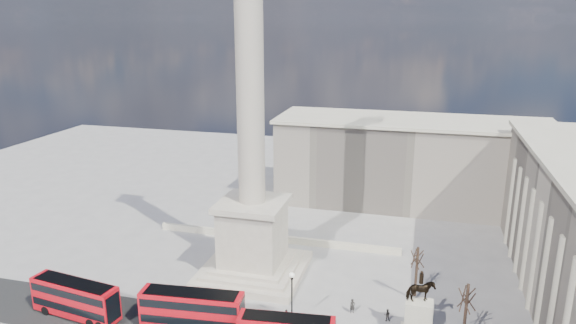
% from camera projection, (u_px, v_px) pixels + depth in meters
% --- Properties ---
extents(ground, '(180.00, 180.00, 0.00)m').
position_uv_depth(ground, '(242.00, 290.00, 68.01)').
color(ground, '#9B9893').
rests_on(ground, ground).
extents(nelsons_column, '(14.00, 14.00, 49.85)m').
position_uv_depth(nelsons_column, '(252.00, 186.00, 69.19)').
color(nelsons_column, beige).
rests_on(nelsons_column, ground).
extents(balustrade_wall, '(40.00, 0.60, 1.10)m').
position_uv_depth(balustrade_wall, '(275.00, 238.00, 82.76)').
color(balustrade_wall, beige).
rests_on(balustrade_wall, ground).
extents(building_northeast, '(51.00, 17.00, 16.60)m').
position_uv_depth(building_northeast, '(411.00, 162.00, 98.05)').
color(building_northeast, '#B9AC98').
rests_on(building_northeast, ground).
extents(red_bus_a, '(11.71, 4.16, 4.65)m').
position_uv_depth(red_bus_a, '(76.00, 299.00, 61.32)').
color(red_bus_a, red).
rests_on(red_bus_a, ground).
extents(red_bus_b, '(12.07, 3.81, 4.81)m').
position_uv_depth(red_bus_b, '(193.00, 310.00, 58.73)').
color(red_bus_b, red).
rests_on(red_bus_b, ground).
extents(victorian_lamp, '(0.59, 0.59, 6.82)m').
position_uv_depth(victorian_lamp, '(292.00, 295.00, 59.14)').
color(victorian_lamp, black).
rests_on(victorian_lamp, ground).
extents(equestrian_statue, '(3.80, 2.85, 7.97)m').
position_uv_depth(equestrian_statue, '(419.00, 313.00, 57.77)').
color(equestrian_statue, beige).
rests_on(equestrian_statue, ground).
extents(bare_tree_near, '(1.97, 1.97, 8.60)m').
position_uv_depth(bare_tree_near, '(467.00, 296.00, 53.48)').
color(bare_tree_near, '#332319').
rests_on(bare_tree_near, ground).
extents(bare_tree_mid, '(2.01, 2.01, 7.61)m').
position_uv_depth(bare_tree_mid, '(418.00, 257.00, 64.19)').
color(bare_tree_mid, '#332319').
rests_on(bare_tree_mid, ground).
extents(pedestrian_walking, '(0.80, 0.69, 1.85)m').
position_uv_depth(pedestrian_walking, '(352.00, 306.00, 62.50)').
color(pedestrian_walking, '#272522').
rests_on(pedestrian_walking, ground).
extents(pedestrian_standing, '(0.84, 0.70, 1.54)m').
position_uv_depth(pedestrian_standing, '(387.00, 315.00, 60.93)').
color(pedestrian_standing, '#272522').
rests_on(pedestrian_standing, ground).
extents(pedestrian_crossing, '(0.91, 1.10, 1.75)m').
position_uv_depth(pedestrian_crossing, '(286.00, 316.00, 60.50)').
color(pedestrian_crossing, '#272522').
rests_on(pedestrian_crossing, ground).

